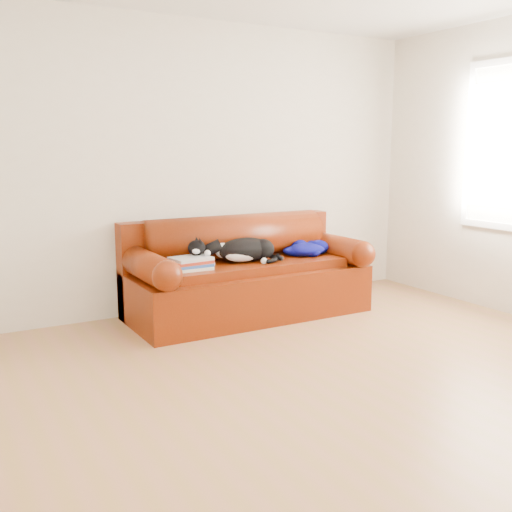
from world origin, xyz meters
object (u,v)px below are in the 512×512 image
(sofa_base, at_px, (248,289))
(blanket, at_px, (307,248))
(cat, at_px, (244,250))
(book_stack, at_px, (190,263))

(sofa_base, height_order, blanket, blanket)
(sofa_base, bearing_deg, cat, -139.96)
(sofa_base, relative_size, blanket, 4.07)
(book_stack, relative_size, cat, 0.50)
(cat, distance_m, blanket, 0.67)
(cat, relative_size, blanket, 1.34)
(cat, xyz_separation_m, blanket, (0.67, 0.02, -0.04))
(cat, bearing_deg, book_stack, -154.20)
(sofa_base, xyz_separation_m, book_stack, (-0.60, -0.11, 0.31))
(blanket, bearing_deg, sofa_base, 177.21)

